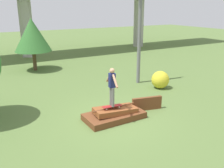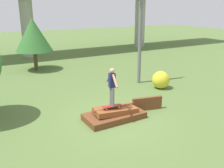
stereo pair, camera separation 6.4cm
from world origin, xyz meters
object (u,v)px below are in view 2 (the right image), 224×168
at_px(skateboard, 112,106).
at_px(utility_pole, 140,28).
at_px(skater, 112,85).
at_px(tree_behind_left, 33,35).
at_px(bush_yellow_flowering, 161,80).

xyz_separation_m(skateboard, utility_pole, (3.93, 3.68, 2.58)).
bearing_deg(skater, skateboard, 90.00).
xyz_separation_m(utility_pole, tree_behind_left, (-4.54, 6.16, -0.70)).
xyz_separation_m(skateboard, bush_yellow_flowering, (4.36, 2.20, -0.12)).
distance_m(skateboard, skater, 0.88).
bearing_deg(skateboard, utility_pole, 43.09).
height_order(skateboard, utility_pole, utility_pole).
xyz_separation_m(skateboard, tree_behind_left, (-0.62, 9.83, 1.88)).
relative_size(skateboard, utility_pole, 0.13).
distance_m(utility_pole, bush_yellow_flowering, 3.10).
bearing_deg(skater, tree_behind_left, 93.58).
bearing_deg(bush_yellow_flowering, utility_pole, 106.25).
distance_m(tree_behind_left, bush_yellow_flowering, 9.33).
xyz_separation_m(utility_pole, bush_yellow_flowering, (0.43, -1.48, -2.69)).
relative_size(skateboard, tree_behind_left, 0.22).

